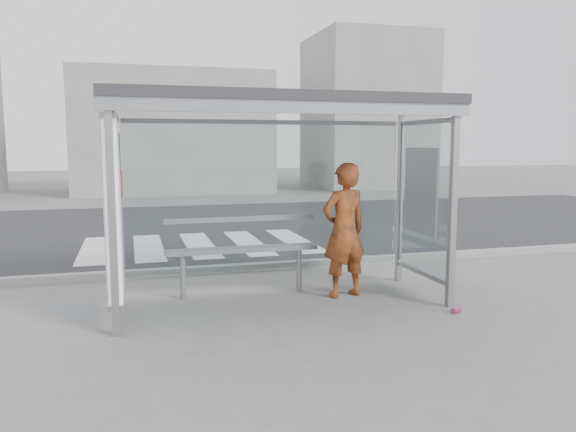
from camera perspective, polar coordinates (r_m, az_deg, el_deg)
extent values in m
plane|color=slate|center=(7.26, -0.71, -8.89)|extent=(80.00, 80.00, 0.00)
cube|color=#242426|center=(14.00, -8.18, -1.08)|extent=(30.00, 10.00, 0.01)
cube|color=gray|center=(9.09, -3.92, -5.21)|extent=(30.00, 0.18, 0.12)
cube|color=silver|center=(11.44, -19.00, -3.29)|extent=(0.55, 3.00, 0.00)
cube|color=silver|center=(11.42, -13.99, -3.13)|extent=(0.55, 3.00, 0.00)
cube|color=silver|center=(11.49, -8.99, -2.93)|extent=(0.55, 3.00, 0.00)
cube|color=silver|center=(11.65, -4.10, -2.73)|extent=(0.55, 3.00, 0.00)
cube|color=silver|center=(11.89, 0.63, -2.50)|extent=(0.55, 3.00, 0.00)
cube|color=gray|center=(6.09, -17.43, -0.35)|extent=(0.08, 0.08, 2.50)
cube|color=gray|center=(7.18, 16.39, 0.81)|extent=(0.08, 0.08, 2.50)
cube|color=gray|center=(7.48, -17.15, 1.03)|extent=(0.08, 0.08, 2.50)
cube|color=gray|center=(8.39, 11.31, 1.86)|extent=(0.08, 0.08, 2.50)
cube|color=#2D2D30|center=(6.99, -0.75, 11.69)|extent=(4.25, 1.65, 0.12)
cube|color=gray|center=(6.26, 1.09, 11.20)|extent=(4.25, 0.06, 0.18)
cube|color=white|center=(7.69, -2.09, 1.88)|extent=(3.80, 0.02, 2.00)
cube|color=white|center=(6.78, -17.29, 0.83)|extent=(0.15, 1.25, 2.00)
cube|color=#2E42A7|center=(6.77, -16.57, 0.86)|extent=(0.01, 1.10, 1.70)
cylinder|color=#F93A16|center=(7.00, -16.54, 3.11)|extent=(0.02, 0.32, 0.32)
cube|color=white|center=(7.77, 13.67, 1.74)|extent=(0.03, 1.25, 2.00)
cube|color=beige|center=(7.79, 13.32, 2.50)|extent=(0.03, 0.86, 1.16)
cube|color=gray|center=(24.81, -11.71, 8.24)|extent=(8.00, 5.00, 5.00)
cube|color=gray|center=(27.03, 7.95, 10.35)|extent=(5.00, 5.00, 7.00)
imported|color=#D95F14|center=(7.46, 5.72, -1.46)|extent=(0.73, 0.56, 1.79)
cube|color=gray|center=(7.56, -4.66, -3.39)|extent=(2.05, 0.25, 0.06)
cylinder|color=gray|center=(7.52, -10.63, -6.10)|extent=(0.08, 0.08, 0.60)
cylinder|color=gray|center=(7.82, 1.12, -5.46)|extent=(0.08, 0.08, 0.60)
cube|color=gray|center=(7.60, -4.84, -0.31)|extent=(2.05, 0.04, 0.07)
cylinder|color=#C73A76|center=(7.15, 16.73, -9.15)|extent=(0.15, 0.12, 0.07)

